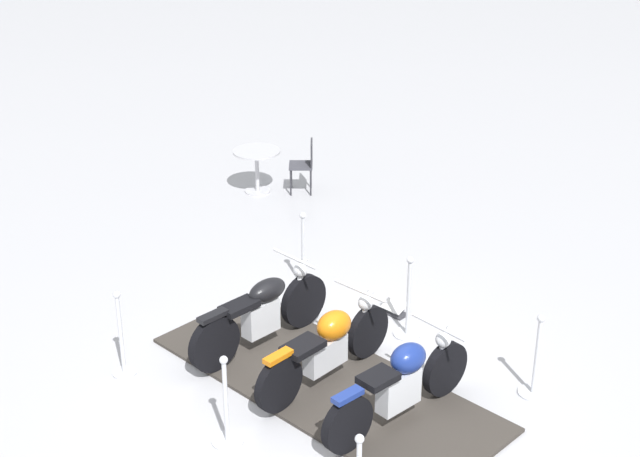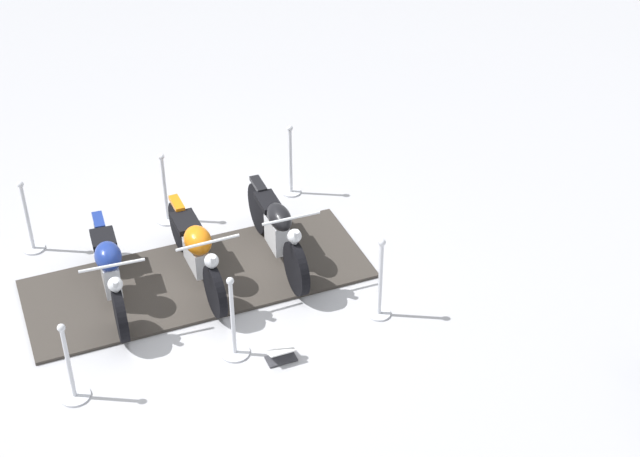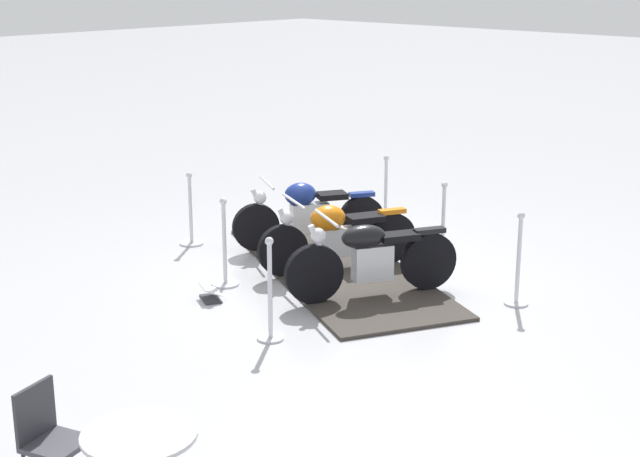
# 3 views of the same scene
# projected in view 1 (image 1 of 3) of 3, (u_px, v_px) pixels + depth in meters

# --- Properties ---
(ground_plane) EXTENTS (80.00, 80.00, 0.00)m
(ground_plane) POSITION_uv_depth(u_px,v_px,m) (325.00, 384.00, 11.16)
(ground_plane) COLOR #B2B2B7
(display_platform) EXTENTS (3.44, 4.69, 0.04)m
(display_platform) POSITION_uv_depth(u_px,v_px,m) (325.00, 382.00, 11.15)
(display_platform) COLOR #38332D
(display_platform) RESTS_ON ground_plane
(motorcycle_navy) EXTENTS (1.95, 1.23, 0.96)m
(motorcycle_navy) POSITION_uv_depth(u_px,v_px,m) (401.00, 382.00, 10.27)
(motorcycle_navy) COLOR black
(motorcycle_navy) RESTS_ON display_platform
(motorcycle_copper) EXTENTS (2.02, 1.12, 0.97)m
(motorcycle_copper) POSITION_uv_depth(u_px,v_px,m) (328.00, 345.00, 10.97)
(motorcycle_copper) COLOR black
(motorcycle_copper) RESTS_ON display_platform
(motorcycle_black) EXTENTS (1.98, 1.15, 1.03)m
(motorcycle_black) POSITION_uv_depth(u_px,v_px,m) (262.00, 311.00, 11.64)
(motorcycle_black) COLOR black
(motorcycle_black) RESTS_ON display_platform
(stanchion_right_rear) EXTENTS (0.29, 0.29, 1.14)m
(stanchion_right_rear) POSITION_uv_depth(u_px,v_px,m) (303.00, 260.00, 13.14)
(stanchion_right_rear) COLOR silver
(stanchion_right_rear) RESTS_ON ground_plane
(stanchion_right_front) EXTENTS (0.34, 0.34, 1.05)m
(stanchion_right_front) POSITION_uv_depth(u_px,v_px,m) (535.00, 370.00, 10.83)
(stanchion_right_front) COLOR silver
(stanchion_right_front) RESTS_ON ground_plane
(stanchion_left_rear) EXTENTS (0.29, 0.29, 1.12)m
(stanchion_left_rear) POSITION_uv_depth(u_px,v_px,m) (122.00, 344.00, 11.17)
(stanchion_left_rear) COLOR silver
(stanchion_left_rear) RESTS_ON ground_plane
(stanchion_left_mid) EXTENTS (0.35, 0.35, 1.08)m
(stanchion_left_mid) POSITION_uv_depth(u_px,v_px,m) (226.00, 417.00, 10.03)
(stanchion_left_mid) COLOR silver
(stanchion_left_mid) RESTS_ON ground_plane
(stanchion_right_mid) EXTENTS (0.35, 0.35, 1.12)m
(stanchion_right_mid) POSITION_uv_depth(u_px,v_px,m) (408.00, 312.00, 12.00)
(stanchion_right_mid) COLOR silver
(stanchion_right_mid) RESTS_ON ground_plane
(info_placard) EXTENTS (0.33, 0.40, 0.18)m
(info_placard) POSITION_uv_depth(u_px,v_px,m) (394.00, 310.00, 12.61)
(info_placard) COLOR #333338
(info_placard) RESTS_ON ground_plane
(cafe_table) EXTENTS (0.81, 0.81, 0.76)m
(cafe_table) POSITION_uv_depth(u_px,v_px,m) (257.00, 161.00, 16.19)
(cafe_table) COLOR #B7B7BC
(cafe_table) RESTS_ON ground_plane
(cafe_chair_near_table) EXTENTS (0.50, 0.50, 0.92)m
(cafe_chair_near_table) POSITION_uv_depth(u_px,v_px,m) (305.00, 162.00, 16.20)
(cafe_chair_near_table) COLOR #2D2D33
(cafe_chair_near_table) RESTS_ON ground_plane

